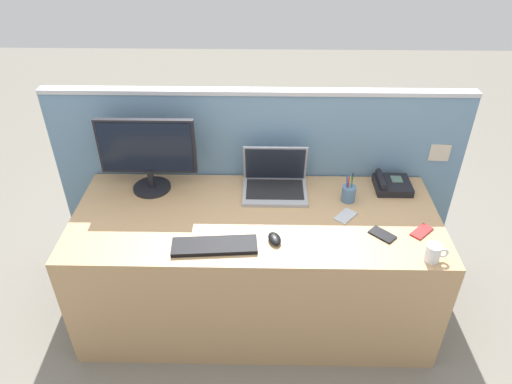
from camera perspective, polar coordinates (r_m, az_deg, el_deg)
The scene contains 13 objects.
ground_plane at distance 3.06m, azimuth -0.02°, elevation -13.84°, with size 10.00×10.00×0.00m, color slate.
desk at distance 2.80m, azimuth -0.02°, elevation -8.84°, with size 1.96×0.80×0.74m, color tan.
cubicle_divider at distance 2.97m, azimuth 0.15°, elevation 0.79°, with size 2.42×0.08×1.27m.
desktop_monitor at distance 2.71m, azimuth -12.85°, elevation 4.75°, with size 0.54×0.21×0.44m.
laptop at distance 2.73m, azimuth 2.27°, elevation 1.41°, with size 0.36×0.28×0.25m.
desk_phone at distance 2.86m, azimuth 15.82°, elevation 0.88°, with size 0.20×0.20×0.08m.
keyboard_main at distance 2.36m, azimuth -4.97°, elevation -6.40°, with size 0.42×0.13×0.02m, color black.
computer_mouse_right_hand at distance 2.39m, azimuth 2.22°, elevation -5.58°, with size 0.06×0.10×0.03m, color black.
pen_cup at distance 2.69m, azimuth 10.99°, elevation -0.14°, with size 0.08×0.08×0.17m.
cell_phone_black_slab at distance 2.51m, azimuth 14.82°, elevation -4.92°, with size 0.07×0.13×0.01m, color black.
cell_phone_silver_slab at distance 2.59m, azimuth 10.62°, elevation -2.90°, with size 0.07×0.13×0.01m, color #B7BAC1.
cell_phone_red_case at distance 2.59m, azimuth 19.14°, elevation -4.48°, with size 0.06×0.13×0.01m, color #B22323.
coffee_mug at distance 2.41m, azimuth 20.40°, elevation -6.81°, with size 0.11×0.07×0.09m.
Camera 1 is at (0.04, -2.02, 2.30)m, focal length 33.56 mm.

